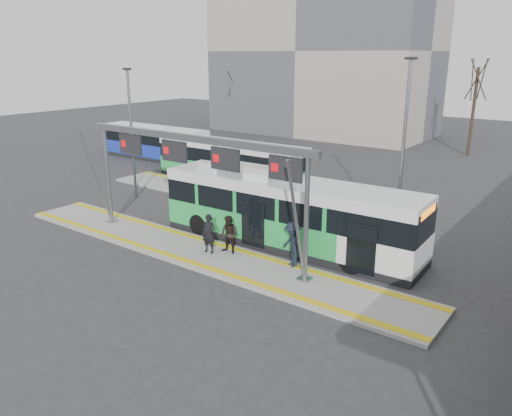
# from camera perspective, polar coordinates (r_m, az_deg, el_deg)

# --- Properties ---
(ground) EXTENTS (120.00, 120.00, 0.00)m
(ground) POSITION_cam_1_polar(r_m,az_deg,el_deg) (22.96, -6.70, -5.18)
(ground) COLOR #2D2D30
(ground) RESTS_ON ground
(platform_main) EXTENTS (22.00, 3.00, 0.15)m
(platform_main) POSITION_cam_1_polar(r_m,az_deg,el_deg) (22.93, -6.70, -5.01)
(platform_main) COLOR gray
(platform_main) RESTS_ON ground
(platform_second) EXTENTS (20.00, 3.00, 0.15)m
(platform_second) POSITION_cam_1_polar(r_m,az_deg,el_deg) (31.13, -2.02, 1.10)
(platform_second) COLOR gray
(platform_second) RESTS_ON ground
(tactile_main) EXTENTS (22.00, 2.65, 0.02)m
(tactile_main) POSITION_cam_1_polar(r_m,az_deg,el_deg) (22.90, -6.71, -4.81)
(tactile_main) COLOR gold
(tactile_main) RESTS_ON platform_main
(tactile_second) EXTENTS (20.00, 0.35, 0.02)m
(tactile_second) POSITION_cam_1_polar(r_m,az_deg,el_deg) (31.97, -0.74, 1.71)
(tactile_second) COLOR gold
(tactile_second) RESTS_ON platform_second
(gantry) EXTENTS (13.00, 1.68, 5.20)m
(gantry) POSITION_cam_1_polar(r_m,az_deg,el_deg) (22.12, -7.29, 5.59)
(gantry) COLOR slate
(gantry) RESTS_ON platform_main
(apartment_block) EXTENTS (24.50, 12.50, 18.40)m
(apartment_block) POSITION_cam_1_polar(r_m,az_deg,el_deg) (58.82, 7.78, 17.54)
(apartment_block) COLOR gray
(apartment_block) RESTS_ON ground
(hero_bus) EXTENTS (12.79, 3.15, 3.49)m
(hero_bus) POSITION_cam_1_polar(r_m,az_deg,el_deg) (23.28, 3.60, -0.59)
(hero_bus) COLOR black
(hero_bus) RESTS_ON ground
(bg_bus_green) EXTENTS (11.55, 2.64, 2.88)m
(bg_bus_green) POSITION_cam_1_polar(r_m,az_deg,el_deg) (35.17, -2.89, 5.23)
(bg_bus_green) COLOR black
(bg_bus_green) RESTS_ON ground
(bg_bus_blue) EXTENTS (10.65, 2.56, 2.77)m
(bg_bus_blue) POSITION_cam_1_polar(r_m,az_deg,el_deg) (44.09, -11.54, 7.27)
(bg_bus_blue) COLOR black
(bg_bus_blue) RESTS_ON ground
(passenger_a) EXTENTS (0.72, 0.54, 1.78)m
(passenger_a) POSITION_cam_1_polar(r_m,az_deg,el_deg) (22.32, -5.42, -2.94)
(passenger_a) COLOR black
(passenger_a) RESTS_ON platform_main
(passenger_b) EXTENTS (0.87, 0.70, 1.72)m
(passenger_b) POSITION_cam_1_polar(r_m,az_deg,el_deg) (22.22, -3.08, -3.06)
(passenger_b) COLOR black
(passenger_b) RESTS_ON platform_main
(passenger_c) EXTENTS (1.44, 1.21, 1.94)m
(passenger_c) POSITION_cam_1_polar(r_m,az_deg,el_deg) (20.82, 4.21, -4.19)
(passenger_c) COLOR black
(passenger_c) RESTS_ON platform_main
(tree_left) EXTENTS (1.40, 1.40, 7.65)m
(tree_left) POSITION_cam_1_polar(r_m,az_deg,el_deg) (51.36, 14.12, 13.46)
(tree_left) COLOR #382B21
(tree_left) RESTS_ON ground
(tree_mid) EXTENTS (1.40, 1.40, 8.66)m
(tree_mid) POSITION_cam_1_polar(r_m,az_deg,el_deg) (48.01, 23.95, 13.22)
(tree_mid) COLOR #382B21
(tree_mid) RESTS_ON ground
(tree_far) EXTENTS (1.40, 1.40, 7.14)m
(tree_far) POSITION_cam_1_polar(r_m,az_deg,el_deg) (59.06, -2.55, 13.98)
(tree_far) COLOR #382B21
(tree_far) RESTS_ON ground
(lamp_west) EXTENTS (0.50, 0.25, 7.91)m
(lamp_west) POSITION_cam_1_polar(r_m,az_deg,el_deg) (31.73, -14.04, 8.53)
(lamp_west) COLOR slate
(lamp_west) RESTS_ON ground
(lamp_east) EXTENTS (0.50, 0.25, 8.58)m
(lamp_east) POSITION_cam_1_polar(r_m,az_deg,el_deg) (23.77, 16.45, 6.41)
(lamp_east) COLOR slate
(lamp_east) RESTS_ON ground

